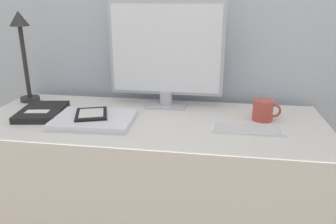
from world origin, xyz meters
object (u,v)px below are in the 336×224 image
ereader (91,114)px  coffee_mug (263,110)px  notebook (42,112)px  monitor (166,54)px  laptop (94,120)px  desk_lamp (22,43)px  keyboard (247,129)px

ereader → coffee_mug: size_ratio=1.63×
ereader → notebook: ereader is taller
monitor → ereader: bearing=-139.1°
monitor → coffee_mug: bearing=-15.7°
laptop → ereader: bearing=132.8°
desk_lamp → ereader: bearing=-28.6°
coffee_mug → laptop: bearing=-168.8°
notebook → keyboard: bearing=-3.4°
laptop → desk_lamp: (-0.42, 0.24, 0.27)m
monitor → notebook: bearing=-158.8°
keyboard → notebook: 0.87m
keyboard → desk_lamp: 1.10m
ereader → notebook: size_ratio=0.70×
laptop → notebook: 0.26m
monitor → laptop: monitor is taller
monitor → notebook: size_ratio=1.91×
ereader → notebook: bearing=171.2°
monitor → coffee_mug: monitor is taller
keyboard → coffee_mug: (0.07, 0.13, 0.04)m
monitor → desk_lamp: monitor is taller
ereader → keyboard: bearing=-1.3°
keyboard → notebook: size_ratio=1.00×
ereader → desk_lamp: size_ratio=0.44×
laptop → monitor: bearing=44.9°
monitor → coffee_mug: 0.49m
keyboard → coffee_mug: coffee_mug is taller
ereader → monitor: bearing=40.9°
monitor → notebook: 0.60m
keyboard → ereader: (-0.63, 0.01, 0.02)m
keyboard → ereader: size_ratio=1.42×
desk_lamp → notebook: size_ratio=1.59×
coffee_mug → ereader: bearing=-170.5°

